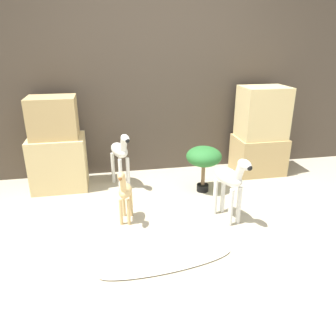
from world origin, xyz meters
The scene contains 9 objects.
ground_plane centered at (0.00, 0.00, 0.00)m, with size 14.00×14.00×0.00m, color #B2A88E.
wall_back centered at (0.00, 1.74, 1.10)m, with size 6.40×0.08×2.20m.
rock_pillar_left centered at (-1.25, 1.35, 0.49)m, with size 0.62×0.48×1.07m.
rock_pillar_right centered at (1.25, 1.35, 0.53)m, with size 0.62×0.48×1.11m.
zebra_right centered at (0.43, 0.25, 0.42)m, with size 0.25×0.48×0.68m.
zebra_left centered at (-0.54, 1.24, 0.42)m, with size 0.26×0.47×0.68m.
giraffe_figurine centered at (-0.55, 0.40, 0.32)m, with size 0.17×0.35×0.57m.
potted_palm_front centered at (0.37, 0.92, 0.41)m, with size 0.40×0.40×0.53m.
surfboard centered at (-0.29, -0.31, 0.01)m, with size 1.11×0.38×0.07m.
Camera 1 is at (-0.68, -2.39, 1.65)m, focal length 35.00 mm.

